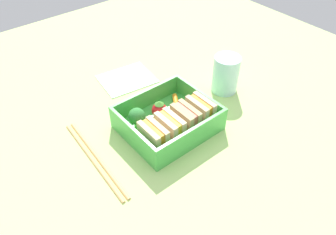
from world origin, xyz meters
The scene contains 13 objects.
ground_plane centered at (0.00, 0.00, -1.00)cm, with size 120.00×120.00×2.00cm, color #AED477.
bento_tray centered at (0.00, 0.00, 0.60)cm, with size 16.72×14.41×1.20cm, color green.
bento_rim centered at (0.00, 0.00, 3.12)cm, with size 16.72×14.41×3.84cm.
sandwich_left centered at (-5.59, 2.84, 3.45)cm, with size 2.94×5.67×4.49cm.
sandwich_center_left centered at (-1.86, 2.84, 3.45)cm, with size 2.94×5.67×4.49cm.
sandwich_center centered at (1.86, 2.84, 3.45)cm, with size 2.94×5.67×4.49cm.
sandwich_center_right centered at (5.59, 2.84, 3.45)cm, with size 2.94×5.67×4.49cm.
carrot_stick_far_left centered at (-4.84, -3.43, 1.72)cm, with size 1.04×1.04×4.56cm, color orange.
strawberry_far_left centered at (0.36, -2.64, 2.84)cm, with size 3.05×3.05×3.65cm.
broccoli_floret centered at (4.94, -3.06, 3.59)cm, with size 3.19×3.19×4.09cm.
chopstick_pair centered at (14.98, -1.88, 0.35)cm, with size 2.73×21.36×0.70cm.
drinking_glass centered at (-17.33, -1.73, 4.09)cm, with size 5.60×5.60×8.17cm, color silver.
folded_napkin centered at (-2.85, -18.51, 0.20)cm, with size 11.78×9.72×0.40cm, color white.
Camera 1 is at (28.93, 35.48, 43.94)cm, focal length 35.00 mm.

